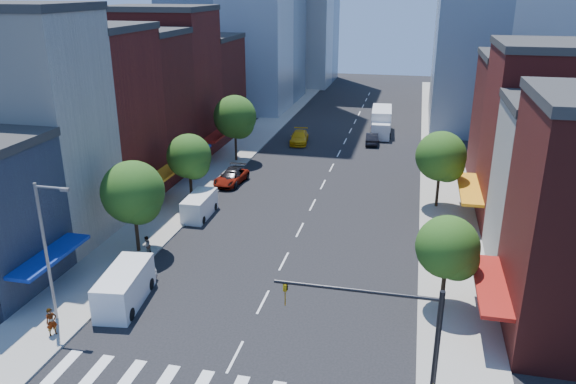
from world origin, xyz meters
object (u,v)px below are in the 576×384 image
object	(u,v)px
parked_car_second	(200,208)
parked_car_third	(231,178)
cargo_van_near	(124,288)
pedestrian_far	(147,246)
traffic_car_far	(378,124)
parked_car_rear	(232,176)
cargo_van_far	(199,206)
taxi	(299,137)
traffic_car_oncoming	(372,138)
box_truck	(381,122)
parked_car_front	(136,283)
pedestrian_near	(51,322)

from	to	relation	value
parked_car_second	parked_car_third	world-z (taller)	parked_car_second
cargo_van_near	pedestrian_far	distance (m)	6.97
traffic_car_far	pedestrian_far	size ratio (longest dim) A/B	2.71
parked_car_rear	traffic_car_far	xyz separation A→B (m)	(13.24, 27.96, -0.05)
cargo_van_near	cargo_van_far	size ratio (longest dim) A/B	1.21
cargo_van_far	taxi	distance (m)	27.04
cargo_van_near	traffic_car_oncoming	xyz separation A→B (m)	(12.40, 43.70, -0.43)
traffic_car_far	box_truck	distance (m)	3.41
cargo_van_near	parked_car_third	bearing A→B (deg)	84.32
parked_car_third	traffic_car_far	size ratio (longest dim) A/B	1.24
parked_car_third	box_truck	distance (m)	28.68
taxi	traffic_car_far	xyz separation A→B (m)	(9.58, 10.63, -0.08)
parked_car_front	pedestrian_far	distance (m)	5.34
cargo_van_far	pedestrian_near	world-z (taller)	cargo_van_far
parked_car_front	cargo_van_far	world-z (taller)	cargo_van_far
cargo_van_near	box_truck	size ratio (longest dim) A/B	0.66
parked_car_rear	cargo_van_near	xyz separation A→B (m)	(0.73, -24.63, 0.42)
parked_car_front	cargo_van_far	xyz separation A→B (m)	(-0.66, 13.50, 0.34)
parked_car_second	cargo_van_near	bearing A→B (deg)	-87.21
parked_car_second	traffic_car_oncoming	distance (m)	31.17
pedestrian_near	cargo_van_far	bearing A→B (deg)	29.83
parked_car_second	pedestrian_near	world-z (taller)	pedestrian_near
parked_car_front	parked_car_third	xyz separation A→B (m)	(-0.67, 22.63, 0.04)
parked_car_rear	pedestrian_near	bearing A→B (deg)	-95.05
parked_car_third	traffic_car_oncoming	distance (m)	23.41
parked_car_third	traffic_car_oncoming	xyz separation A→B (m)	(13.13, 19.39, 0.04)
parked_car_front	parked_car_rear	size ratio (longest dim) A/B	0.75
cargo_van_near	traffic_car_oncoming	world-z (taller)	cargo_van_near
parked_car_third	cargo_van_far	bearing A→B (deg)	-84.12
box_truck	pedestrian_far	size ratio (longest dim) A/B	5.83
pedestrian_near	pedestrian_far	distance (m)	11.04
parked_car_second	pedestrian_far	bearing A→B (deg)	-96.49
cargo_van_near	pedestrian_far	world-z (taller)	cargo_van_near
pedestrian_far	cargo_van_far	bearing A→B (deg)	178.96
traffic_car_far	pedestrian_far	bearing A→B (deg)	77.48
parked_car_second	traffic_car_oncoming	xyz separation A→B (m)	(13.13, 28.27, 0.03)
parked_car_third	taxi	bearing A→B (deg)	84.15
traffic_car_far	box_truck	bearing A→B (deg)	106.18
parked_car_front	traffic_car_far	bearing A→B (deg)	77.04
box_truck	pedestrian_near	world-z (taller)	box_truck
traffic_car_far	pedestrian_far	distance (m)	48.01
parked_car_front	traffic_car_oncoming	bearing A→B (deg)	74.39
pedestrian_far	pedestrian_near	bearing A→B (deg)	2.20
pedestrian_far	traffic_car_oncoming	bearing A→B (deg)	164.82
parked_car_front	taxi	bearing A→B (deg)	86.66
parked_car_rear	pedestrian_near	xyz separation A→B (m)	(-1.68, -28.90, 0.27)
traffic_car_far	parked_car_third	bearing A→B (deg)	69.65
traffic_car_oncoming	pedestrian_near	world-z (taller)	pedestrian_near
taxi	parked_car_front	bearing A→B (deg)	-100.93
parked_car_third	pedestrian_far	size ratio (longest dim) A/B	3.37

